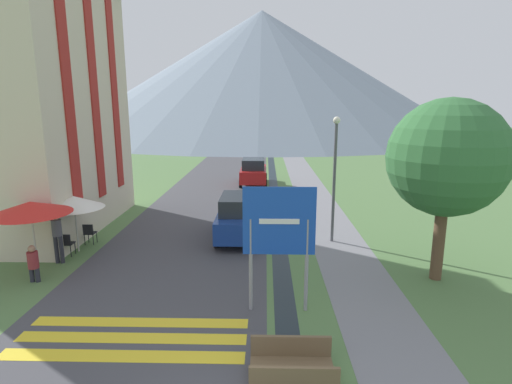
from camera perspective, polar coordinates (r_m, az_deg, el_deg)
The scene contains 21 objects.
ground_plane at distance 25.75m, azimuth -0.08°, elevation 0.13°, with size 160.00×160.00×0.00m, color #517542.
road at distance 35.72m, azimuth -3.69°, elevation 3.50°, with size 6.40×60.00×0.01m.
footpath at distance 35.71m, azimuth 6.13°, elevation 3.45°, with size 2.20×60.00×0.01m.
drainage_channel at distance 35.59m, azimuth 2.27°, elevation 3.48°, with size 0.60×60.00×0.00m.
crosswalk_marking at distance 10.47m, azimuth -17.32°, elevation -19.28°, with size 5.44×1.84×0.01m.
mountain_distant at distance 80.72m, azimuth 0.82°, elevation 16.53°, with size 76.21×76.21×23.03m.
hotel_building at distance 19.92m, azimuth -29.75°, elevation 13.20°, with size 6.03×8.90×11.66m.
road_sign at distance 10.35m, azimuth 3.31°, elevation -5.65°, with size 1.88×0.11×3.39m.
footbridge at distance 8.74m, azimuth 5.20°, elevation -23.96°, with size 1.70×1.10×0.65m.
parked_car_near at distance 16.54m, azimuth -2.30°, elevation -3.50°, with size 1.87×4.04×1.82m.
parked_car_far at distance 27.82m, azimuth -0.35°, elevation 2.94°, with size 1.87×3.86×1.82m.
cafe_chair_middle at distance 16.17m, azimuth -25.44°, elevation -6.54°, with size 0.40×0.40×0.85m.
cafe_chair_far_right at distance 17.78m, azimuth -24.01°, elevation -4.78°, with size 0.40×0.40×0.85m.
cafe_chair_far_left at distance 17.12m, azimuth -22.71°, elevation -5.30°, with size 0.40×0.40×0.85m.
cafe_umbrella_front_red at distance 14.40m, azimuth -29.53°, elevation -1.97°, with size 2.46×2.46×2.45m.
cafe_umbrella_middle_white at distance 16.13m, azimuth -24.56°, elevation -1.32°, with size 2.15×2.15×2.14m.
person_seated_far at distance 14.29m, azimuth -29.23°, elevation -8.69°, with size 0.32×0.32×1.20m.
person_standing_terrace at distance 15.44m, azimuth -26.51°, elevation -5.47°, with size 0.32×0.32×1.77m.
person_seated_near at distance 16.96m, azimuth -24.87°, elevation -5.13°, with size 0.32×0.32×1.19m.
streetlamp at distance 15.94m, azimuth 11.18°, elevation 3.26°, with size 0.28×0.28×4.99m.
tree_by_path at distance 13.24m, azimuth 25.64°, elevation 4.38°, with size 3.54×3.54×5.64m.
Camera 1 is at (0.65, -5.18, 5.37)m, focal length 28.00 mm.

